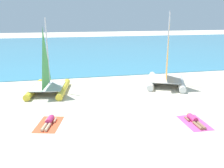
% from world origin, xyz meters
% --- Properties ---
extents(ground_plane, '(120.00, 120.00, 0.00)m').
position_xyz_m(ground_plane, '(0.00, 10.00, 0.00)').
color(ground_plane, beige).
extents(ocean_water, '(120.00, 40.00, 0.05)m').
position_xyz_m(ocean_water, '(0.00, 31.77, 0.03)').
color(ocean_water, teal).
rests_on(ocean_water, ground).
extents(sailboat_yellow, '(3.09, 4.24, 5.06)m').
position_xyz_m(sailboat_yellow, '(-3.89, 8.22, 0.75)').
color(sailboat_yellow, yellow).
rests_on(sailboat_yellow, ground).
extents(sailboat_white, '(4.17, 4.96, 5.53)m').
position_xyz_m(sailboat_white, '(4.90, 8.25, 0.82)').
color(sailboat_white, white).
rests_on(sailboat_white, ground).
extents(towel_left, '(1.54, 2.11, 0.01)m').
position_xyz_m(towel_left, '(-3.72, 2.94, 0.01)').
color(towel_left, '#EA5933').
rests_on(towel_left, ground).
extents(sunbather_left, '(0.77, 1.55, 0.30)m').
position_xyz_m(sunbather_left, '(-3.70, 3.01, 0.13)').
color(sunbather_left, '#D83372').
rests_on(sunbather_left, towel_left).
extents(towel_right, '(1.16, 1.93, 0.01)m').
position_xyz_m(towel_right, '(3.44, 1.58, 0.01)').
color(towel_right, '#D84C99').
rests_on(towel_right, ground).
extents(sunbather_right, '(0.55, 1.56, 0.30)m').
position_xyz_m(sunbather_right, '(3.44, 1.64, 0.13)').
color(sunbather_right, '#D83372').
rests_on(sunbather_right, towel_right).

